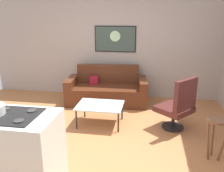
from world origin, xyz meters
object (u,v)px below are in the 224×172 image
object	(u,v)px
couch	(107,91)
wall_painting	(115,39)
armchair	(178,106)
bar_stool	(216,129)
coffee_table	(100,106)

from	to	relation	value
couch	wall_painting	world-z (taller)	wall_painting
armchair	wall_painting	bearing A→B (deg)	129.15
bar_stool	couch	bearing A→B (deg)	133.73
wall_painting	bar_stool	bearing A→B (deg)	-54.46
coffee_table	bar_stool	bearing A→B (deg)	-24.55
armchair	wall_painting	size ratio (longest dim) A/B	0.96
couch	bar_stool	size ratio (longest dim) A/B	3.08
couch	wall_painting	distance (m)	1.29
coffee_table	bar_stool	distance (m)	2.05
armchair	bar_stool	distance (m)	0.95
coffee_table	armchair	size ratio (longest dim) A/B	0.88
bar_stool	wall_painting	distance (m)	3.31
couch	wall_painting	xyz separation A→B (m)	(0.11, 0.53, 1.17)
bar_stool	wall_painting	size ratio (longest dim) A/B	0.61
coffee_table	armchair	xyz separation A→B (m)	(1.43, -0.00, 0.11)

